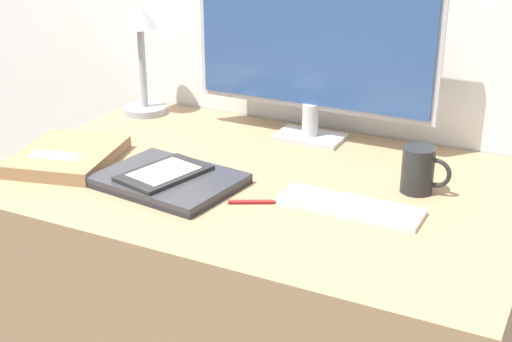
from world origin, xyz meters
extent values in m
cube|color=#997A56|center=(0.00, 0.15, 0.36)|extent=(1.21, 0.79, 0.71)
cube|color=#B7B7BC|center=(0.01, 0.44, 0.72)|extent=(0.18, 0.11, 0.01)
cylinder|color=#B7B7BC|center=(0.01, 0.44, 0.77)|extent=(0.04, 0.04, 0.08)
cube|color=#B7B7BC|center=(0.01, 0.45, 0.98)|extent=(0.65, 0.01, 0.36)
cube|color=#2D4C84|center=(0.01, 0.44, 0.98)|extent=(0.62, 0.01, 0.33)
cube|color=silver|center=(0.25, 0.09, 0.72)|extent=(0.30, 0.10, 0.01)
cube|color=#B7B7BC|center=(0.25, 0.08, 0.73)|extent=(0.28, 0.08, 0.00)
cube|color=#232328|center=(-0.16, 0.02, 0.72)|extent=(0.32, 0.26, 0.01)
cube|color=#333338|center=(-0.16, 0.02, 0.73)|extent=(0.32, 0.26, 0.01)
cube|color=black|center=(-0.17, 0.02, 0.74)|extent=(0.17, 0.22, 0.01)
cube|color=beige|center=(-0.17, 0.02, 0.75)|extent=(0.13, 0.16, 0.00)
cylinder|color=#999EA8|center=(-0.51, 0.43, 0.72)|extent=(0.13, 0.13, 0.02)
cylinder|color=#999EA8|center=(-0.51, 0.43, 0.85)|extent=(0.02, 0.02, 0.23)
cone|color=#999EA8|center=(-0.51, 0.43, 0.99)|extent=(0.10, 0.10, 0.07)
cube|color=#93704C|center=(-0.45, 0.03, 0.73)|extent=(0.28, 0.31, 0.03)
cube|color=silver|center=(-0.45, -0.01, 0.74)|extent=(0.13, 0.07, 0.00)
cylinder|color=black|center=(0.35, 0.24, 0.76)|extent=(0.07, 0.07, 0.10)
torus|color=black|center=(0.39, 0.24, 0.76)|extent=(0.07, 0.01, 0.07)
cylinder|color=maroon|center=(0.07, 0.03, 0.72)|extent=(0.12, 0.07, 0.01)
camera|label=1|loc=(0.68, -1.20, 1.35)|focal=50.00mm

